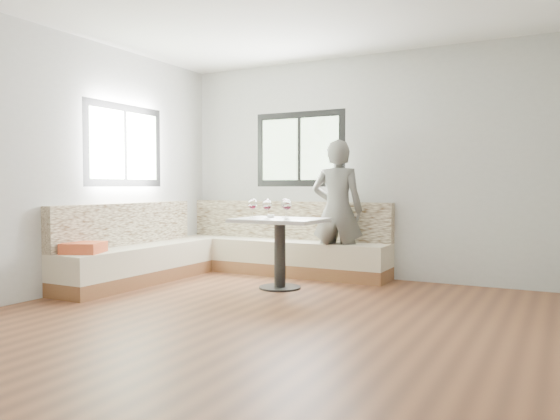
# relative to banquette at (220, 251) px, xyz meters

# --- Properties ---
(room) EXTENTS (5.01, 5.01, 2.81)m
(room) POSITION_rel_banquette_xyz_m (1.51, -1.54, 1.08)
(room) COLOR brown
(room) RESTS_ON ground
(banquette) EXTENTS (2.90, 2.80, 0.95)m
(banquette) POSITION_rel_banquette_xyz_m (0.00, 0.00, 0.00)
(banquette) COLOR brown
(banquette) RESTS_ON ground
(table) EXTENTS (0.97, 0.75, 0.79)m
(table) POSITION_rel_banquette_xyz_m (1.01, -0.31, 0.26)
(table) COLOR black
(table) RESTS_ON ground
(person) EXTENTS (0.69, 0.52, 1.72)m
(person) POSITION_rel_banquette_xyz_m (1.38, 0.51, 0.53)
(person) COLOR #5D5C55
(person) RESTS_ON ground
(olive_ramekin) EXTENTS (0.09, 0.09, 0.04)m
(olive_ramekin) POSITION_rel_banquette_xyz_m (0.85, -0.23, 0.48)
(olive_ramekin) COLOR white
(olive_ramekin) RESTS_ON table
(wine_glass_a) EXTENTS (0.10, 0.10, 0.22)m
(wine_glass_a) POSITION_rel_banquette_xyz_m (0.73, -0.44, 0.62)
(wine_glass_a) COLOR white
(wine_glass_a) RESTS_ON table
(wine_glass_b) EXTENTS (0.10, 0.10, 0.22)m
(wine_glass_b) POSITION_rel_banquette_xyz_m (0.97, -0.53, 0.62)
(wine_glass_b) COLOR white
(wine_glass_b) RESTS_ON table
(wine_glass_c) EXTENTS (0.10, 0.10, 0.22)m
(wine_glass_c) POSITION_rel_banquette_xyz_m (1.18, -0.45, 0.62)
(wine_glass_c) COLOR white
(wine_glass_c) RESTS_ON table
(wine_glass_d) EXTENTS (0.10, 0.10, 0.22)m
(wine_glass_d) POSITION_rel_banquette_xyz_m (1.03, -0.20, 0.62)
(wine_glass_d) COLOR white
(wine_glass_d) RESTS_ON table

